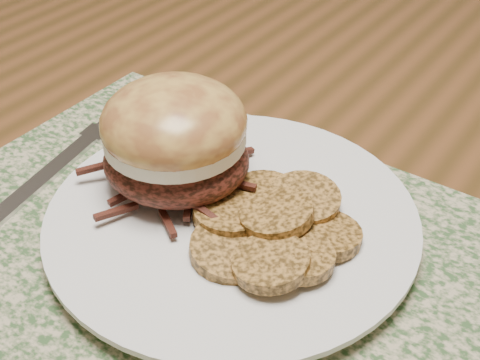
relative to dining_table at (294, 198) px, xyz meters
The scene contains 6 objects.
dining_table is the anchor object (origin of this frame).
placemat 0.19m from the dining_table, 81.28° to the right, with size 0.45×0.33×0.00m, color #33522A.
dinner_plate 0.18m from the dining_table, 78.01° to the right, with size 0.26×0.26×0.02m, color white.
pork_sandwich 0.20m from the dining_table, 99.42° to the right, with size 0.13×0.13×0.09m.
roasted_potatoes 0.20m from the dining_table, 65.25° to the right, with size 0.13×0.14×0.03m.
fork 0.23m from the dining_table, 129.74° to the right, with size 0.05×0.19×0.00m.
Camera 1 is at (0.25, -0.46, 1.09)m, focal length 50.00 mm.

